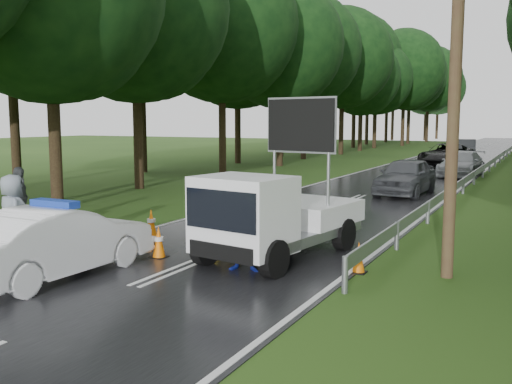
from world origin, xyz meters
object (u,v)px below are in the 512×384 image
Objects in this scene: queue_car_third at (447,155)px; queue_car_first at (406,176)px; barrier at (234,212)px; queue_car_fourth at (464,149)px; officer at (223,218)px; civilian at (248,233)px; queue_car_second at (461,164)px; police_sedan at (56,242)px; work_truck at (273,217)px.

queue_car_first is at bearing -80.63° from queue_car_third.
barrier is 36.47m from queue_car_fourth.
officer reaches higher than barrier.
civilian is 23.71m from queue_car_second.
queue_car_second is at bearing -90.01° from queue_car_fourth.
police_sedan is 0.89× the size of queue_car_fourth.
queue_car_second reaches higher than barrier.
queue_car_third reaches higher than officer.
work_truck is 37.25m from queue_car_fourth.
barrier is 0.47× the size of queue_car_third.
queue_car_second is at bearing 71.79° from civilian.
queue_car_fourth reaches higher than barrier.
officer is 0.34× the size of queue_car_first.
police_sedan is 4.68m from work_truck.
officer is 0.32× the size of queue_car_fourth.
queue_car_first is 0.94× the size of queue_car_fourth.
work_truck is at bearing 156.47° from officer.
queue_car_second is 0.97× the size of queue_car_fourth.
queue_car_fourth is (-1.74, 14.80, 0.12)m from queue_car_second.
queue_car_third is 8.80m from queue_car_fourth.
queue_car_third is (-0.60, 28.45, -0.19)m from work_truck.
work_truck reaches higher than queue_car_third.
officer reaches higher than police_sedan.
work_truck is (3.25, 3.35, 0.28)m from police_sedan.
civilian reaches higher than barrier.
police_sedan is 16.65m from queue_car_first.
work_truck reaches higher than barrier.
civilian is 0.34× the size of queue_car_fourth.
civilian reaches higher than police_sedan.
work_truck is at bearing -132.26° from police_sedan.
work_truck reaches higher than officer.
civilian is (1.48, -1.50, 0.05)m from officer.
barrier is 27.68m from queue_car_third.
work_truck is 0.84× the size of queue_car_third.
work_truck is 1.68m from barrier.
queue_car_first is 0.80× the size of queue_car_third.
police_sedan is 4.03m from officer.
civilian is (3.25, 2.12, 0.12)m from police_sedan.
queue_car_third is (0.87, 27.66, -0.08)m from barrier.
queue_car_third is at bearing -104.95° from officer.
civilian is 29.69m from queue_car_third.
queue_car_fourth is at bearing 107.34° from barrier.
queue_car_fourth reaches higher than officer.
civilian reaches higher than queue_car_first.
queue_car_second is (1.14, 23.68, -0.14)m from civilian.
officer is at bearing 119.08° from civilian.
work_truck reaches higher than civilian.
work_truck is 3.06× the size of officer.
work_truck reaches higher than queue_car_second.
officer is 36.99m from queue_car_fourth.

